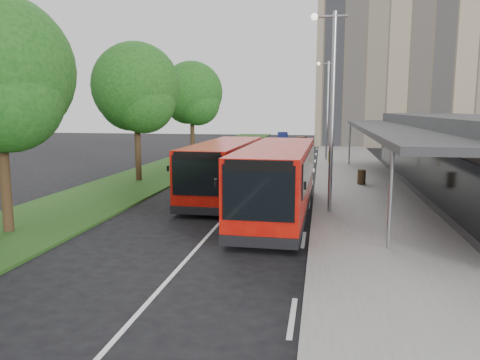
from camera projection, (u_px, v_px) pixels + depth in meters
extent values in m
plane|color=black|center=(221.00, 222.00, 18.26)|extent=(120.00, 120.00, 0.00)
cube|color=gray|center=(349.00, 164.00, 36.70)|extent=(5.00, 80.00, 0.15)
cube|color=#204516|center=(190.00, 161.00, 38.92)|extent=(5.00, 80.00, 0.10)
cube|color=silver|center=(266.00, 171.00, 32.86)|extent=(0.12, 70.00, 0.01)
cube|color=silver|center=(292.00, 317.00, 9.91)|extent=(0.12, 2.00, 0.01)
cube|color=silver|center=(304.00, 240.00, 15.75)|extent=(0.12, 2.00, 0.01)
cube|color=silver|center=(309.00, 204.00, 21.59)|extent=(0.12, 2.00, 0.01)
cube|color=silver|center=(312.00, 184.00, 27.44)|extent=(0.12, 2.00, 0.01)
cube|color=silver|center=(314.00, 170.00, 33.28)|extent=(0.12, 2.00, 0.01)
cube|color=silver|center=(315.00, 161.00, 39.12)|extent=(0.12, 2.00, 0.01)
cube|color=silver|center=(316.00, 154.00, 44.96)|extent=(0.12, 2.00, 0.01)
cube|color=silver|center=(317.00, 149.00, 50.80)|extent=(0.12, 2.00, 0.01)
cube|color=silver|center=(317.00, 145.00, 56.64)|extent=(0.12, 2.00, 0.01)
cube|color=silver|center=(318.00, 141.00, 62.48)|extent=(0.12, 2.00, 0.01)
cube|color=tan|center=(411.00, 69.00, 55.39)|extent=(22.00, 12.00, 18.00)
cube|color=#29292B|center=(464.00, 155.00, 23.87)|extent=(5.00, 26.00, 4.00)
cube|color=black|center=(412.00, 162.00, 24.36)|extent=(0.06, 24.00, 2.20)
cube|color=#29292B|center=(388.00, 129.00, 24.32)|extent=(2.80, 26.00, 0.25)
cylinder|color=gray|center=(390.00, 200.00, 14.09)|extent=(0.12, 0.12, 3.30)
cylinder|color=gray|center=(349.00, 144.00, 35.50)|extent=(0.12, 0.12, 3.30)
cylinder|color=#352315|center=(5.00, 178.00, 16.23)|extent=(0.36, 0.36, 4.02)
sphere|color=#144713|center=(7.00, 97.00, 15.32)|extent=(3.65, 3.65, 3.65)
cylinder|color=#352315|center=(138.00, 148.00, 27.91)|extent=(0.36, 0.36, 4.02)
sphere|color=#144713|center=(136.00, 86.00, 27.35)|extent=(5.12, 5.12, 5.12)
sphere|color=#144713|center=(144.00, 102.00, 27.00)|extent=(3.66, 3.66, 3.66)
sphere|color=#144713|center=(132.00, 97.00, 28.02)|extent=(4.02, 4.02, 4.02)
cylinder|color=#352315|center=(192.00, 136.00, 39.59)|extent=(0.36, 0.36, 4.04)
sphere|color=#144713|center=(192.00, 92.00, 39.03)|extent=(5.15, 5.15, 5.15)
sphere|color=#144713|center=(198.00, 103.00, 38.68)|extent=(3.68, 3.68, 3.68)
sphere|color=#144713|center=(188.00, 100.00, 39.70)|extent=(4.04, 4.04, 4.04)
cylinder|color=gray|center=(332.00, 114.00, 18.86)|extent=(0.16, 0.16, 8.00)
cylinder|color=gray|center=(330.00, 16.00, 18.31)|extent=(1.40, 0.10, 0.10)
sphere|color=silver|center=(314.00, 17.00, 18.42)|extent=(0.28, 0.28, 0.28)
cylinder|color=gray|center=(327.00, 111.00, 38.33)|extent=(0.16, 0.16, 8.00)
cylinder|color=gray|center=(326.00, 64.00, 37.78)|extent=(1.40, 0.10, 0.10)
sphere|color=silver|center=(319.00, 64.00, 37.89)|extent=(0.28, 0.28, 0.28)
cube|color=red|center=(278.00, 177.00, 18.87)|extent=(2.62, 10.22, 2.57)
cube|color=black|center=(277.00, 208.00, 19.07)|extent=(2.64, 10.24, 0.29)
cube|color=black|center=(258.00, 193.00, 13.88)|extent=(2.18, 0.09, 1.70)
cube|color=black|center=(289.00, 155.00, 23.77)|extent=(2.13, 0.09, 1.26)
cube|color=black|center=(249.00, 165.00, 19.32)|extent=(0.22, 8.72, 1.16)
cube|color=black|center=(309.00, 166.00, 18.85)|extent=(0.22, 8.72, 1.16)
cube|color=black|center=(258.00, 242.00, 14.10)|extent=(2.42, 0.13, 0.34)
cube|color=black|center=(259.00, 166.00, 13.74)|extent=(2.04, 0.08, 0.34)
cube|color=black|center=(216.00, 183.00, 14.31)|extent=(0.08, 0.08, 0.24)
cube|color=black|center=(305.00, 186.00, 13.79)|extent=(0.08, 0.08, 0.24)
cylinder|color=black|center=(237.00, 225.00, 16.05)|extent=(0.31, 0.88, 0.87)
cylinder|color=black|center=(296.00, 227.00, 15.67)|extent=(0.31, 0.88, 0.87)
cylinder|color=black|center=(264.00, 191.00, 22.44)|extent=(0.31, 0.88, 0.87)
cylinder|color=black|center=(307.00, 193.00, 22.06)|extent=(0.31, 0.88, 0.87)
cube|color=red|center=(225.00, 167.00, 23.00)|extent=(2.45, 9.59, 2.41)
cube|color=black|center=(225.00, 191.00, 23.18)|extent=(2.47, 9.61, 0.27)
cube|color=black|center=(197.00, 176.00, 18.31)|extent=(2.05, 0.09, 1.59)
cube|color=black|center=(243.00, 151.00, 27.59)|extent=(2.00, 0.09, 1.18)
cube|color=black|center=(203.00, 157.00, 23.41)|extent=(0.20, 8.19, 1.09)
cube|color=black|center=(249.00, 158.00, 22.98)|extent=(0.20, 8.19, 1.09)
cube|color=black|center=(198.00, 211.00, 18.51)|extent=(2.28, 0.12, 0.32)
cube|color=black|center=(197.00, 156.00, 18.18)|extent=(1.91, 0.08, 0.32)
cube|color=black|center=(168.00, 168.00, 18.71)|extent=(0.08, 0.08, 0.23)
cube|color=black|center=(230.00, 170.00, 18.23)|extent=(0.08, 0.08, 0.23)
cylinder|color=black|center=(187.00, 201.00, 20.35)|extent=(0.29, 0.82, 0.82)
cylinder|color=black|center=(230.00, 202.00, 19.99)|extent=(0.29, 0.82, 0.82)
cylinder|color=black|center=(220.00, 179.00, 26.35)|extent=(0.29, 0.82, 0.82)
cylinder|color=black|center=(254.00, 180.00, 25.99)|extent=(0.29, 0.82, 0.82)
cylinder|color=#392917|center=(362.00, 177.00, 26.22)|extent=(0.48, 0.48, 0.82)
cylinder|color=#E8B40C|center=(329.00, 157.00, 36.23)|extent=(0.21, 0.21, 1.00)
imported|color=#571C0C|center=(301.00, 141.00, 55.35)|extent=(2.21, 3.61, 1.15)
imported|color=navy|center=(283.00, 137.00, 62.21)|extent=(1.81, 3.86, 1.22)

